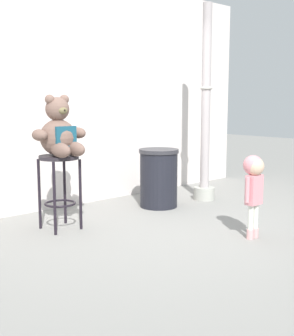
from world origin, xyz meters
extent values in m
plane|color=gray|center=(0.00, 0.00, 0.00)|extent=(24.00, 24.00, 0.00)
cube|color=silver|center=(0.00, 1.98, 1.52)|extent=(6.48, 0.30, 3.03)
cylinder|color=#262126|center=(-0.79, 0.96, 0.80)|extent=(0.43, 0.43, 0.04)
cylinder|color=black|center=(-0.95, 0.80, 0.39)|extent=(0.03, 0.03, 0.78)
cylinder|color=black|center=(-0.63, 0.80, 0.39)|extent=(0.03, 0.03, 0.78)
cylinder|color=black|center=(-0.95, 1.12, 0.39)|extent=(0.03, 0.03, 0.78)
cylinder|color=black|center=(-0.63, 1.12, 0.39)|extent=(0.03, 0.03, 0.78)
torus|color=black|center=(-0.79, 0.96, 0.29)|extent=(0.35, 0.35, 0.02)
sphere|color=brown|center=(-0.79, 0.96, 1.01)|extent=(0.39, 0.39, 0.39)
cube|color=navy|center=(-0.79, 0.80, 1.02)|extent=(0.24, 0.03, 0.23)
sphere|color=brown|center=(-0.79, 0.96, 1.32)|extent=(0.25, 0.25, 0.25)
ellipsoid|color=brown|center=(-0.79, 0.85, 1.30)|extent=(0.11, 0.08, 0.07)
sphere|color=black|center=(-0.79, 0.82, 1.30)|extent=(0.03, 0.03, 0.03)
sphere|color=brown|center=(-0.88, 0.96, 1.42)|extent=(0.10, 0.10, 0.10)
sphere|color=brown|center=(-0.70, 0.96, 1.42)|extent=(0.10, 0.10, 0.10)
ellipsoid|color=brown|center=(-1.03, 0.93, 1.05)|extent=(0.14, 0.22, 0.12)
ellipsoid|color=brown|center=(-0.56, 0.93, 1.05)|extent=(0.14, 0.22, 0.12)
ellipsoid|color=brown|center=(-0.88, 0.77, 0.90)|extent=(0.13, 0.33, 0.16)
ellipsoid|color=brown|center=(-0.71, 0.77, 0.90)|extent=(0.13, 0.33, 0.16)
cylinder|color=#DE9D9E|center=(0.46, -0.67, 0.05)|extent=(0.07, 0.07, 0.10)
cylinder|color=silver|center=(0.46, -0.67, 0.23)|extent=(0.05, 0.05, 0.26)
cylinder|color=#DE9D9E|center=(0.54, -0.67, 0.05)|extent=(0.07, 0.07, 0.10)
cylinder|color=silver|center=(0.54, -0.67, 0.23)|extent=(0.05, 0.05, 0.26)
cube|color=pink|center=(0.50, -0.67, 0.51)|extent=(0.18, 0.10, 0.31)
cylinder|color=pink|center=(0.38, -0.67, 0.52)|extent=(0.04, 0.04, 0.26)
cylinder|color=pink|center=(0.61, -0.67, 0.52)|extent=(0.04, 0.04, 0.26)
sphere|color=#D8B293|center=(0.50, -0.67, 0.75)|extent=(0.19, 0.19, 0.19)
sphere|color=pink|center=(0.50, -0.64, 0.76)|extent=(0.20, 0.20, 0.20)
cylinder|color=black|center=(0.74, 1.00, 0.36)|extent=(0.50, 0.50, 0.72)
cylinder|color=#2D2D33|center=(0.74, 1.00, 0.75)|extent=(0.53, 0.53, 0.05)
cylinder|color=#A4A59B|center=(1.52, 0.87, 0.09)|extent=(0.30, 0.30, 0.18)
cylinder|color=#A79E9F|center=(1.52, 0.87, 1.45)|extent=(0.12, 0.12, 2.54)
torus|color=#ADA89E|center=(1.52, 0.87, 1.58)|extent=(0.17, 0.17, 0.04)
camera|label=1|loc=(-3.31, -3.27, 1.41)|focal=48.02mm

